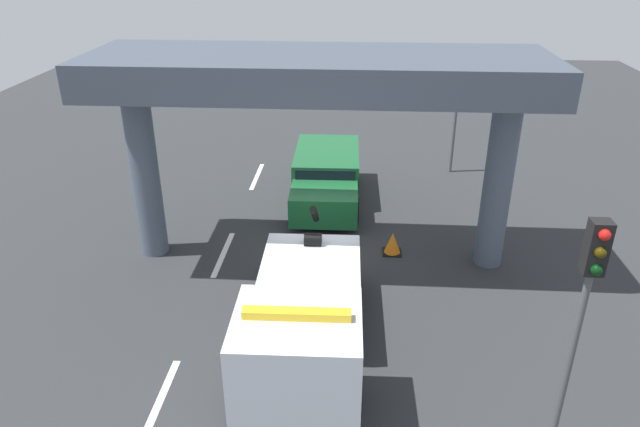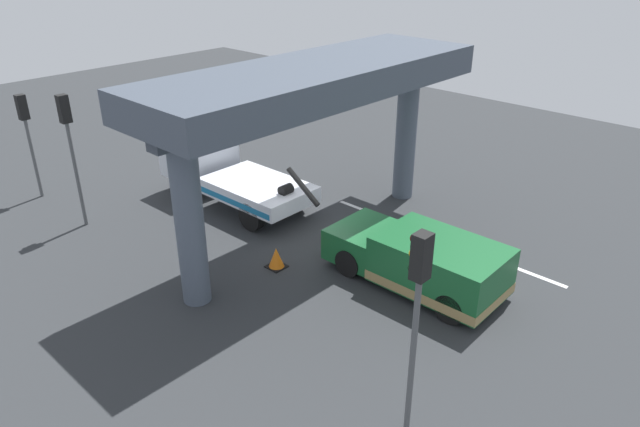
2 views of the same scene
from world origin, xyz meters
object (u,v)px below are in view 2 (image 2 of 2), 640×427
at_px(towed_van_green, 422,262).
at_px(traffic_light_near, 417,294).
at_px(traffic_light_far, 68,133).
at_px(traffic_light_mid, 26,123).
at_px(traffic_cone_orange, 276,258).
at_px(tow_truck_white, 223,169).

bearing_deg(towed_van_green, traffic_light_near, 121.25).
height_order(traffic_light_near, traffic_light_far, traffic_light_far).
xyz_separation_m(traffic_light_near, traffic_light_mid, (17.00, 0.00, -0.41)).
height_order(towed_van_green, traffic_cone_orange, towed_van_green).
relative_size(tow_truck_white, traffic_cone_orange, 11.25).
relative_size(towed_van_green, traffic_light_far, 1.15).
xyz_separation_m(tow_truck_white, traffic_cone_orange, (-5.11, 2.11, -0.89)).
xyz_separation_m(tow_truck_white, towed_van_green, (-8.85, -0.02, -0.42)).
height_order(traffic_light_far, traffic_light_mid, traffic_light_far).
relative_size(traffic_light_near, traffic_light_far, 0.99).
xyz_separation_m(tow_truck_white, traffic_light_near, (-11.69, 4.67, 2.08)).
bearing_deg(traffic_light_mid, traffic_light_near, 180.00).
bearing_deg(traffic_light_far, tow_truck_white, -111.14).
xyz_separation_m(traffic_light_far, traffic_light_mid, (3.50, 0.00, -0.43)).
relative_size(traffic_light_near, traffic_cone_orange, 6.99).
bearing_deg(towed_van_green, traffic_light_far, 23.72).
bearing_deg(traffic_light_near, tow_truck_white, -21.76).
xyz_separation_m(towed_van_green, traffic_light_mid, (14.16, 4.68, 2.10)).
xyz_separation_m(towed_van_green, traffic_cone_orange, (3.74, 2.13, -0.47)).
height_order(traffic_light_far, traffic_cone_orange, traffic_light_far).
height_order(towed_van_green, traffic_light_near, traffic_light_near).
distance_m(traffic_light_mid, traffic_cone_orange, 11.03).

